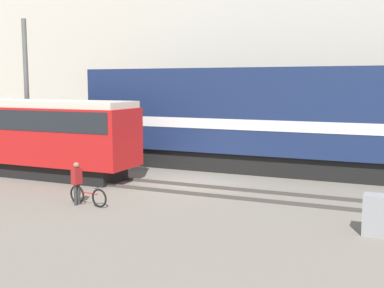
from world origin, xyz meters
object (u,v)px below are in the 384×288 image
at_px(bicycle, 88,196).
at_px(person, 77,179).
at_px(freight_locomotive, 296,119).
at_px(streetcar, 28,132).
at_px(utility_pole_left, 27,92).
at_px(signal_box, 375,215).

relative_size(bicycle, person, 1.11).
bearing_deg(freight_locomotive, streetcar, -155.10).
bearing_deg(streetcar, utility_pole_left, 132.66).
bearing_deg(bicycle, signal_box, 3.26).
relative_size(freight_locomotive, person, 13.78).
bearing_deg(utility_pole_left, person, -38.60).
bearing_deg(signal_box, utility_pole_left, 162.23).
height_order(person, utility_pole_left, utility_pole_left).
height_order(freight_locomotive, signal_box, freight_locomotive).
relative_size(streetcar, utility_pole_left, 1.42).
relative_size(freight_locomotive, signal_box, 18.04).
height_order(streetcar, utility_pole_left, utility_pole_left).
relative_size(streetcar, person, 7.05).
height_order(bicycle, utility_pole_left, utility_pole_left).
distance_m(streetcar, utility_pole_left, 4.11).
bearing_deg(bicycle, streetcar, 148.58).
bearing_deg(person, streetcar, 146.10).
height_order(person, signal_box, person).
bearing_deg(bicycle, utility_pole_left, 143.17).
bearing_deg(bicycle, person, -166.66).
xyz_separation_m(freight_locomotive, bicycle, (-5.58, -9.09, -2.33)).
bearing_deg(utility_pole_left, streetcar, -47.34).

